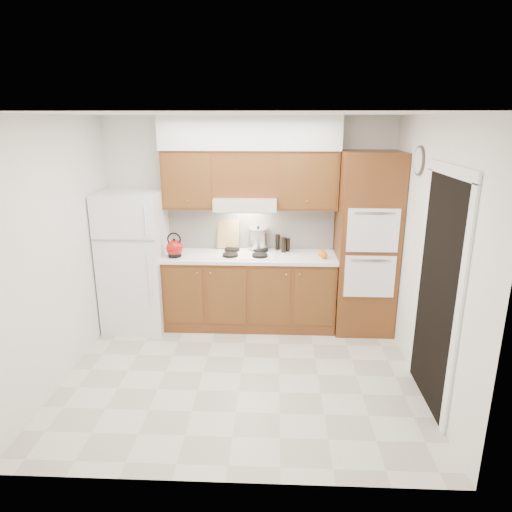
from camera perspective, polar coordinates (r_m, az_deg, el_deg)
The scene contains 26 objects.
floor at distance 4.94m, azimuth -1.87°, elevation -14.42°, with size 3.60×3.60×0.00m, color beige.
ceiling at distance 4.22m, azimuth -2.21°, elevation 17.37°, with size 3.60×3.60×0.00m, color white.
wall_back at distance 5.85m, azimuth -0.89°, elevation 4.39°, with size 3.60×0.02×2.60m, color white.
wall_left at distance 4.88m, azimuth -23.58°, elevation 0.44°, with size 0.02×3.00×2.60m, color white.
wall_right at distance 4.63m, azimuth 20.79°, elevation -0.09°, with size 0.02×3.00×2.60m, color white.
fridge at distance 5.87m, azimuth -14.89°, elevation -0.58°, with size 0.75×0.72×1.72m, color white.
base_cabinets at distance 5.81m, azimuth -0.78°, elevation -4.46°, with size 2.11×0.60×0.90m, color brown.
countertop at distance 5.65m, azimuth -0.80°, elevation -0.05°, with size 2.13×0.62×0.04m, color white.
backsplash at distance 5.86m, azimuth -0.65°, elevation 3.60°, with size 2.11×0.03×0.56m, color white.
oven_cabinet at distance 5.68m, azimuth 13.58°, elevation 1.46°, with size 0.70×0.65×2.20m, color brown.
upper_cab_left at distance 5.69m, azimuth -8.33°, elevation 9.48°, with size 0.63×0.33×0.70m, color brown.
upper_cab_right at distance 5.60m, azimuth 6.41°, elevation 9.44°, with size 0.73×0.33×0.70m, color brown.
range_hood at distance 5.58m, azimuth -1.30°, elevation 6.66°, with size 0.75×0.45×0.15m, color silver.
upper_cab_over_hood at distance 5.59m, azimuth -1.28°, elevation 10.30°, with size 0.75×0.33×0.55m, color brown.
soffit at distance 5.54m, azimuth -0.79°, elevation 15.17°, with size 2.13×0.36×0.40m, color silver.
cooktop at distance 5.66m, azimuth -1.30°, elevation 0.27°, with size 0.74×0.50×0.01m, color white.
doorway at distance 4.39m, azimuth 21.68°, elevation -4.54°, with size 0.02×0.90×2.10m, color black.
wall_clock at distance 4.99m, azimuth 19.72°, elevation 11.16°, with size 0.30×0.30×0.02m, color #3F3833.
kettle at distance 5.62m, azimuth -10.16°, elevation 0.97°, with size 0.20×0.20×0.20m, color #990F0B.
cutting_board at distance 5.85m, azimuth -3.49°, elevation 2.74°, with size 0.28×0.02×0.37m, color tan.
stock_pot at distance 5.80m, azimuth 0.27°, elevation 2.21°, with size 0.24×0.24×0.25m, color silver.
condiment_a at distance 5.86m, azimuth 2.71°, elevation 1.76°, with size 0.06×0.06×0.20m, color black.
condiment_b at distance 5.75m, azimuth 3.48°, elevation 1.41°, with size 0.06×0.06×0.19m, color black.
condiment_c at distance 5.80m, azimuth 3.97°, elevation 1.43°, with size 0.06×0.06×0.17m, color black.
orange_near at distance 5.54m, azimuth 8.49°, elevation 0.08°, with size 0.08×0.08×0.08m, color orange.
orange_far at distance 5.62m, azimuth 8.23°, elevation 0.35°, with size 0.09×0.09×0.09m, color orange.
Camera 1 is at (0.34, -4.21, 2.56)m, focal length 32.00 mm.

